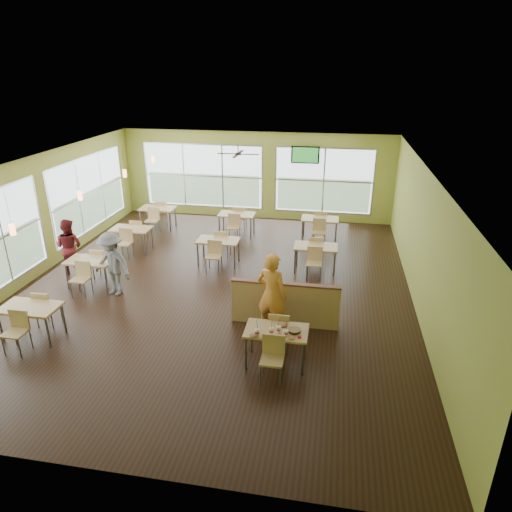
# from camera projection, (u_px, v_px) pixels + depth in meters

# --- Properties ---
(room) EXTENTS (12.00, 12.04, 3.20)m
(room) POSITION_uv_depth(u_px,v_px,m) (214.00, 230.00, 11.38)
(room) COLOR black
(room) RESTS_ON ground
(window_bays) EXTENTS (9.24, 10.24, 2.38)m
(window_bays) POSITION_uv_depth(u_px,v_px,m) (159.00, 197.00, 14.64)
(window_bays) COLOR white
(window_bays) RESTS_ON room
(main_table) EXTENTS (1.22, 1.52, 0.87)m
(main_table) POSITION_uv_depth(u_px,v_px,m) (276.00, 335.00, 8.71)
(main_table) COLOR tan
(main_table) RESTS_ON floor
(half_wall_divider) EXTENTS (2.40, 0.14, 1.04)m
(half_wall_divider) POSITION_uv_depth(u_px,v_px,m) (285.00, 304.00, 10.07)
(half_wall_divider) COLOR tan
(half_wall_divider) RESTS_ON floor
(dining_tables) EXTENTS (6.92, 8.72, 0.87)m
(dining_tables) POSITION_uv_depth(u_px,v_px,m) (195.00, 239.00, 13.48)
(dining_tables) COLOR tan
(dining_tables) RESTS_ON floor
(pendant_lights) EXTENTS (0.11, 7.31, 0.86)m
(pendant_lights) POSITION_uv_depth(u_px,v_px,m) (103.00, 184.00, 12.17)
(pendant_lights) COLOR #2D2119
(pendant_lights) RESTS_ON ceiling
(ceiling_fan) EXTENTS (1.25, 1.25, 0.29)m
(ceiling_fan) POSITION_uv_depth(u_px,v_px,m) (238.00, 154.00, 13.58)
(ceiling_fan) COLOR #2D2119
(ceiling_fan) RESTS_ON ceiling
(tv_backwall) EXTENTS (1.00, 0.07, 0.60)m
(tv_backwall) POSITION_uv_depth(u_px,v_px,m) (305.00, 155.00, 16.11)
(tv_backwall) COLOR black
(tv_backwall) RESTS_ON wall_back
(man_plaid) EXTENTS (0.80, 0.65, 1.88)m
(man_plaid) POSITION_uv_depth(u_px,v_px,m) (272.00, 295.00, 9.59)
(man_plaid) COLOR #D54917
(man_plaid) RESTS_ON floor
(patron_maroon) EXTENTS (0.80, 0.63, 1.58)m
(patron_maroon) POSITION_uv_depth(u_px,v_px,m) (69.00, 247.00, 12.51)
(patron_maroon) COLOR #5C171A
(patron_maroon) RESTS_ON floor
(patron_grey) EXTENTS (1.20, 0.90, 1.65)m
(patron_grey) POSITION_uv_depth(u_px,v_px,m) (112.00, 264.00, 11.34)
(patron_grey) COLOR slate
(patron_grey) RESTS_ON floor
(cup_blue) EXTENTS (0.10, 0.10, 0.35)m
(cup_blue) POSITION_uv_depth(u_px,v_px,m) (257.00, 332.00, 8.47)
(cup_blue) COLOR white
(cup_blue) RESTS_ON main_table
(cup_yellow) EXTENTS (0.09, 0.09, 0.34)m
(cup_yellow) POSITION_uv_depth(u_px,v_px,m) (271.00, 331.00, 8.51)
(cup_yellow) COLOR white
(cup_yellow) RESTS_ON main_table
(cup_red_near) EXTENTS (0.09, 0.09, 0.34)m
(cup_red_near) POSITION_uv_depth(u_px,v_px,m) (279.00, 329.00, 8.56)
(cup_red_near) COLOR white
(cup_red_near) RESTS_ON main_table
(cup_red_far) EXTENTS (0.09, 0.09, 0.32)m
(cup_red_far) POSITION_uv_depth(u_px,v_px,m) (286.00, 333.00, 8.45)
(cup_red_far) COLOR white
(cup_red_far) RESTS_ON main_table
(food_basket) EXTENTS (0.25, 0.25, 0.06)m
(food_basket) POSITION_uv_depth(u_px,v_px,m) (294.00, 330.00, 8.59)
(food_basket) COLOR black
(food_basket) RESTS_ON main_table
(ketchup_cup) EXTENTS (0.07, 0.07, 0.03)m
(ketchup_cup) POSITION_uv_depth(u_px,v_px,m) (300.00, 337.00, 8.41)
(ketchup_cup) COLOR #B4021A
(ketchup_cup) RESTS_ON main_table
(wrapper_left) EXTENTS (0.21, 0.20, 0.04)m
(wrapper_left) POSITION_uv_depth(u_px,v_px,m) (254.00, 335.00, 8.45)
(wrapper_left) COLOR olive
(wrapper_left) RESTS_ON main_table
(wrapper_mid) EXTENTS (0.21, 0.19, 0.05)m
(wrapper_mid) POSITION_uv_depth(u_px,v_px,m) (282.00, 325.00, 8.80)
(wrapper_mid) COLOR olive
(wrapper_mid) RESTS_ON main_table
(wrapper_right) EXTENTS (0.15, 0.14, 0.03)m
(wrapper_right) POSITION_uv_depth(u_px,v_px,m) (292.00, 338.00, 8.38)
(wrapper_right) COLOR olive
(wrapper_right) RESTS_ON main_table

